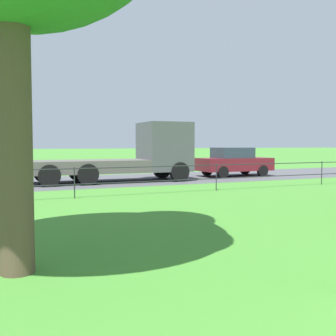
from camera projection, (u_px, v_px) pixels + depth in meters
The scene contains 4 objects.
street_strip at pixel (104, 180), 19.17m from camera, with size 80.00×6.64×0.01m, color #4C4C51.
park_fence at pixel (151, 175), 13.87m from camera, with size 36.76×0.04×1.00m.
flatbed_truck_far_left at pixel (135, 155), 18.77m from camera, with size 7.36×2.61×2.75m.
car_maroon_far_right at pixel (234, 162), 21.73m from camera, with size 4.02×1.86×1.54m.
Camera 1 is at (-5.28, -0.73, 1.73)m, focal length 43.18 mm.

